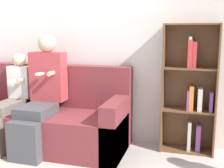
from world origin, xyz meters
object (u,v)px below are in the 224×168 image
at_px(child_seated, 8,102).
at_px(bookshelf, 191,90).
at_px(couch, 46,119).
at_px(adult_seated, 42,91).

bearing_deg(child_seated, bookshelf, 12.66).
bearing_deg(couch, adult_seated, -75.61).
distance_m(couch, adult_seated, 0.38).
xyz_separation_m(couch, child_seated, (-0.38, -0.17, 0.23)).
bearing_deg(child_seated, adult_seated, 7.63).
height_order(child_seated, bookshelf, bookshelf).
relative_size(adult_seated, bookshelf, 0.92).
bearing_deg(bookshelf, couch, -170.14).
bearing_deg(couch, bookshelf, 9.86).
xyz_separation_m(child_seated, bookshelf, (2.05, 0.46, 0.16)).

